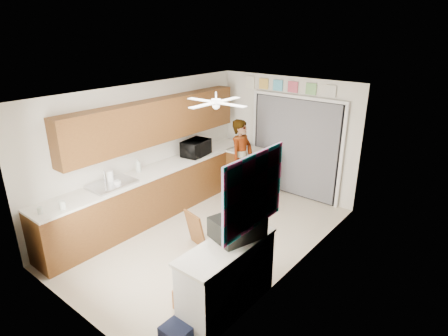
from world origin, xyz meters
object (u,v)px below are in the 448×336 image
Objects in this scene: man at (241,160)px; paper_towel_roll at (110,177)px; microwave at (196,148)px; soap_bottle at (138,165)px; cardboard_box at (194,297)px; dog at (257,195)px; cup at (117,183)px; suitcase at (237,227)px; navy_crate at (176,334)px.

paper_towel_roll is at bearing 158.62° from man.
soap_bottle is (-0.19, -1.34, -0.03)m from microwave.
dog reaches higher than cardboard_box.
cup is at bearing -138.11° from dog.
suitcase reaches higher than cup.
soap_bottle reaches higher than paper_towel_roll.
man is (0.95, 1.89, -0.22)m from soap_bottle.
soap_bottle is at bearing 163.95° from microwave.
cardboard_box is 1.36× the size of navy_crate.
suitcase is 1.11m from cardboard_box.
paper_towel_roll is 0.44× the size of dog.
microwave is at bearing 132.10° from cardboard_box.
soap_bottle and suitcase have the same top height.
microwave is at bearing 129.30° from navy_crate.
soap_bottle is 2.48m from dog.
cup reaches higher than cardboard_box.
cup is at bearing 167.01° from cardboard_box.
navy_crate is 4.07m from man.
man is at bearing -62.13° from microwave.
paper_towel_roll is 0.37× the size of suitcase.
man reaches higher than navy_crate.
microwave reaches higher than dog.
microwave reaches higher than soap_bottle.
microwave is 4.07m from navy_crate.
suitcase is at bearing -84.82° from dog.
suitcase is (2.57, -1.99, -0.03)m from microwave.
microwave is 2.20× the size of soap_bottle.
paper_towel_roll is (-0.12, -1.99, -0.05)m from microwave.
paper_towel_roll reaches higher than dog.
man is at bearing 74.40° from cup.
soap_bottle is 0.65m from paper_towel_roll.
cup is 2.52m from suitcase.
cup is 0.24× the size of dog.
man is at bearing 70.85° from paper_towel_roll.
suitcase is 1.19× the size of dog.
microwave is 1.58m from dog.
navy_crate is (2.45, -1.07, -0.89)m from cup.
navy_crate is at bearing -22.14° from paper_towel_roll.
cardboard_box reaches higher than navy_crate.
cup is at bearing 156.39° from navy_crate.
navy_crate is at bearing -66.08° from cardboard_box.
paper_towel_roll is 2.69m from suitcase.
dog is (0.44, -0.03, -0.65)m from man.
suitcase is at bearing 0.06° from paper_towel_roll.
microwave is 1.99m from paper_towel_roll.
dog is at bearing 109.28° from cardboard_box.
cup is (0.24, -0.64, -0.08)m from soap_bottle.
cardboard_box is at bearing -106.21° from suitcase.
man is at bearing 115.82° from navy_crate.
soap_bottle is at bearing 154.80° from cardboard_box.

